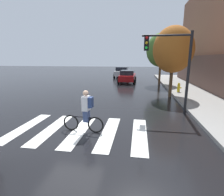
{
  "coord_description": "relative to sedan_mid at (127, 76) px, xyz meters",
  "views": [
    {
      "loc": [
        2.79,
        -6.25,
        2.85
      ],
      "look_at": [
        1.71,
        0.69,
        1.25
      ],
      "focal_mm": 27.52,
      "sensor_mm": 36.0,
      "label": 1
    }
  ],
  "objects": [
    {
      "name": "ground_plane",
      "position": [
        -1.42,
        -14.87,
        -0.78
      ],
      "size": [
        120.0,
        120.0,
        0.0
      ],
      "primitive_type": "plane",
      "color": "black"
    },
    {
      "name": "street_tree_near",
      "position": [
        3.8,
        -7.59,
        2.73
      ],
      "size": [
        2.93,
        2.93,
        5.2
      ],
      "color": "#4C3823",
      "rests_on": "ground"
    },
    {
      "name": "traffic_light_near",
      "position": [
        3.03,
        -11.84,
        2.08
      ],
      "size": [
        2.47,
        0.28,
        4.2
      ],
      "color": "black",
      "rests_on": "ground"
    },
    {
      "name": "fire_hydrant",
      "position": [
        4.71,
        -6.25,
        -0.25
      ],
      "size": [
        0.33,
        0.22,
        0.78
      ],
      "color": "gold",
      "rests_on": "sidewalk"
    },
    {
      "name": "crosswalk_stripes",
      "position": [
        -0.93,
        -14.87,
        -0.77
      ],
      "size": [
        5.38,
        3.27,
        0.01
      ],
      "color": "silver",
      "rests_on": "ground"
    },
    {
      "name": "cyclist",
      "position": [
        -0.64,
        -14.94,
        0.06
      ],
      "size": [
        1.71,
        0.38,
        1.69
      ],
      "color": "black",
      "rests_on": "ground"
    },
    {
      "name": "sedan_mid",
      "position": [
        0.0,
        0.0,
        0.0
      ],
      "size": [
        2.12,
        4.4,
        1.51
      ],
      "color": "maroon",
      "rests_on": "ground"
    },
    {
      "name": "street_tree_mid",
      "position": [
        3.68,
        -1.19,
        3.01
      ],
      "size": [
        3.16,
        3.16,
        5.62
      ],
      "color": "#4C3823",
      "rests_on": "ground"
    },
    {
      "name": "sedan_far",
      "position": [
        -1.26,
        6.16,
        0.07
      ],
      "size": [
        2.32,
        4.8,
        1.64
      ],
      "color": "#B7B7BC",
      "rests_on": "ground"
    }
  ]
}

